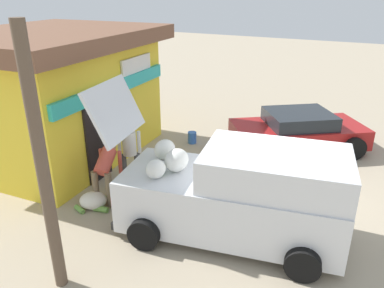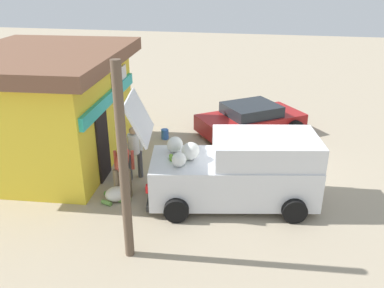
{
  "view_description": "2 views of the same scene",
  "coord_description": "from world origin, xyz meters",
  "px_view_note": "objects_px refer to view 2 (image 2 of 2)",
  "views": [
    {
      "loc": [
        -7.58,
        -1.88,
        4.69
      ],
      "look_at": [
        0.58,
        2.32,
        0.84
      ],
      "focal_mm": 35.33,
      "sensor_mm": 36.0,
      "label": 1
    },
    {
      "loc": [
        -10.91,
        -0.29,
        5.79
      ],
      "look_at": [
        -0.2,
        1.74,
        1.04
      ],
      "focal_mm": 37.45,
      "sensor_mm": 36.0,
      "label": 2
    }
  ],
  "objects_px": {
    "storefront_bar": "(48,107)",
    "delivery_van": "(239,170)",
    "unloaded_banana_pile": "(116,194)",
    "customer_bending": "(123,166)",
    "paint_bucket": "(165,134)",
    "vendor_standing": "(134,149)",
    "parked_sedan": "(251,120)"
  },
  "relations": [
    {
      "from": "storefront_bar",
      "to": "delivery_van",
      "type": "relative_size",
      "value": 1.22
    },
    {
      "from": "storefront_bar",
      "to": "unloaded_banana_pile",
      "type": "distance_m",
      "value": 3.88
    },
    {
      "from": "customer_bending",
      "to": "paint_bucket",
      "type": "height_order",
      "value": "customer_bending"
    },
    {
      "from": "storefront_bar",
      "to": "delivery_van",
      "type": "height_order",
      "value": "storefront_bar"
    },
    {
      "from": "delivery_van",
      "to": "paint_bucket",
      "type": "relative_size",
      "value": 13.71
    },
    {
      "from": "delivery_van",
      "to": "paint_bucket",
      "type": "height_order",
      "value": "delivery_van"
    },
    {
      "from": "vendor_standing",
      "to": "unloaded_banana_pile",
      "type": "distance_m",
      "value": 1.54
    },
    {
      "from": "vendor_standing",
      "to": "unloaded_banana_pile",
      "type": "height_order",
      "value": "vendor_standing"
    },
    {
      "from": "parked_sedan",
      "to": "vendor_standing",
      "type": "height_order",
      "value": "vendor_standing"
    },
    {
      "from": "parked_sedan",
      "to": "vendor_standing",
      "type": "xyz_separation_m",
      "value": [
        -4.22,
        3.21,
        0.38
      ]
    },
    {
      "from": "parked_sedan",
      "to": "customer_bending",
      "type": "distance_m",
      "value": 6.07
    },
    {
      "from": "delivery_van",
      "to": "parked_sedan",
      "type": "xyz_separation_m",
      "value": [
        4.97,
        -0.07,
        -0.37
      ]
    },
    {
      "from": "vendor_standing",
      "to": "paint_bucket",
      "type": "relative_size",
      "value": 4.47
    },
    {
      "from": "delivery_van",
      "to": "vendor_standing",
      "type": "distance_m",
      "value": 3.22
    },
    {
      "from": "unloaded_banana_pile",
      "to": "paint_bucket",
      "type": "bearing_deg",
      "value": -2.83
    },
    {
      "from": "customer_bending",
      "to": "delivery_van",
      "type": "bearing_deg",
      "value": -86.92
    },
    {
      "from": "storefront_bar",
      "to": "paint_bucket",
      "type": "relative_size",
      "value": 16.71
    },
    {
      "from": "delivery_van",
      "to": "unloaded_banana_pile",
      "type": "bearing_deg",
      "value": 100.12
    },
    {
      "from": "vendor_standing",
      "to": "paint_bucket",
      "type": "bearing_deg",
      "value": -2.1
    },
    {
      "from": "parked_sedan",
      "to": "customer_bending",
      "type": "relative_size",
      "value": 3.12
    },
    {
      "from": "customer_bending",
      "to": "unloaded_banana_pile",
      "type": "height_order",
      "value": "customer_bending"
    },
    {
      "from": "vendor_standing",
      "to": "delivery_van",
      "type": "bearing_deg",
      "value": -103.34
    },
    {
      "from": "storefront_bar",
      "to": "paint_bucket",
      "type": "height_order",
      "value": "storefront_bar"
    },
    {
      "from": "storefront_bar",
      "to": "delivery_van",
      "type": "distance_m",
      "value": 6.34
    },
    {
      "from": "delivery_van",
      "to": "unloaded_banana_pile",
      "type": "height_order",
      "value": "delivery_van"
    },
    {
      "from": "storefront_bar",
      "to": "customer_bending",
      "type": "distance_m",
      "value": 3.5
    },
    {
      "from": "storefront_bar",
      "to": "parked_sedan",
      "type": "height_order",
      "value": "storefront_bar"
    },
    {
      "from": "delivery_van",
      "to": "parked_sedan",
      "type": "relative_size",
      "value": 1.19
    },
    {
      "from": "storefront_bar",
      "to": "vendor_standing",
      "type": "bearing_deg",
      "value": -102.81
    },
    {
      "from": "customer_bending",
      "to": "paint_bucket",
      "type": "distance_m",
      "value": 4.12
    },
    {
      "from": "delivery_van",
      "to": "customer_bending",
      "type": "height_order",
      "value": "delivery_van"
    },
    {
      "from": "delivery_van",
      "to": "storefront_bar",
      "type": "bearing_deg",
      "value": 76.92
    }
  ]
}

